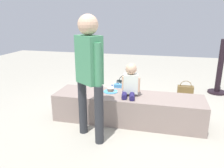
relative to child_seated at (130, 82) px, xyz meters
name	(u,v)px	position (x,y,z in m)	size (l,w,h in m)	color
ground_plane	(127,120)	(-0.03, 0.01, -0.63)	(12.00, 12.00, 0.00)	#A8A293
concrete_ledge	(128,108)	(-0.03, 0.01, -0.42)	(2.22, 0.58, 0.41)	gray
child_seated	(130,82)	(0.00, 0.00, 0.00)	(0.28, 0.33, 0.48)	navy
adult_standing	(89,68)	(-0.42, -0.59, 0.32)	(0.40, 0.34, 1.57)	#2A2C31
cake_plate	(111,91)	(-0.32, 0.10, -0.19)	(0.22, 0.22, 0.07)	#4CA5D8
gift_bag	(120,92)	(-0.32, 0.81, -0.46)	(0.22, 0.09, 0.37)	#4C99E0
railing_post	(219,74)	(1.55, 1.71, -0.21)	(0.36, 0.36, 1.11)	black
water_bottle_near_gift	(112,89)	(-0.56, 1.17, -0.54)	(0.07, 0.07, 0.18)	silver
party_cup_red	(111,103)	(-0.42, 0.54, -0.58)	(0.09, 0.09, 0.10)	red
cake_box_white	(174,103)	(0.67, 0.75, -0.55)	(0.31, 0.26, 0.14)	white
handbag_black_leather	(125,86)	(-0.32, 1.31, -0.49)	(0.33, 0.11, 0.37)	black
handbag_brown_canvas	(185,91)	(0.90, 1.39, -0.52)	(0.31, 0.15, 0.31)	brown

